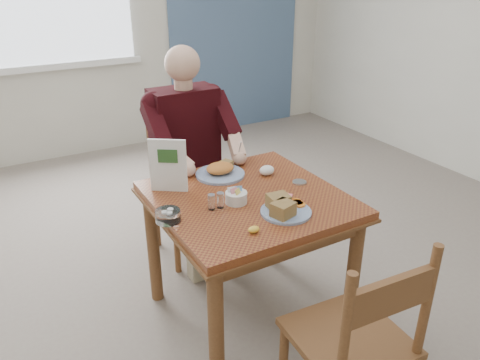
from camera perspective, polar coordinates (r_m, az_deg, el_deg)
floor at (r=2.76m, az=0.89°, el=-15.96°), size 6.00×6.00×0.00m
wall_back at (r=4.93m, az=-18.10°, el=19.00°), size 5.50×0.00×5.50m
accent_panel at (r=5.49m, az=-0.55°, el=20.61°), size 1.60×0.02×2.80m
lemon_wedge at (r=2.03m, az=1.69°, el=-6.04°), size 0.06×0.05×0.03m
napkin at (r=2.57m, az=3.28°, el=1.19°), size 0.10×0.09×0.05m
metal_dish at (r=2.50m, az=7.26°, el=-0.28°), size 0.08×0.08×0.01m
table at (r=2.40m, az=0.99°, el=-4.32°), size 0.92×0.92×0.75m
chair_far at (r=3.10m, az=-6.56°, el=-0.65°), size 0.42×0.42×0.95m
chair_near at (r=1.96m, az=13.96°, el=-18.72°), size 0.45×0.45×0.95m
diner at (r=2.90m, az=-6.16°, el=4.62°), size 0.53×0.56×1.39m
near_plate at (r=2.18m, az=5.32°, el=-3.36°), size 0.27×0.27×0.08m
far_plate at (r=2.56m, az=-2.40°, el=1.17°), size 0.35×0.35×0.07m
caddy at (r=2.27m, az=-0.47°, el=-2.12°), size 0.11×0.11×0.08m
shakers at (r=2.21m, az=-2.95°, el=-2.57°), size 0.08×0.04×0.08m
creamer at (r=2.13m, az=-8.77°, el=-4.31°), size 0.12×0.12×0.05m
menu at (r=2.37m, az=-8.76°, el=1.78°), size 0.16×0.12×0.28m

